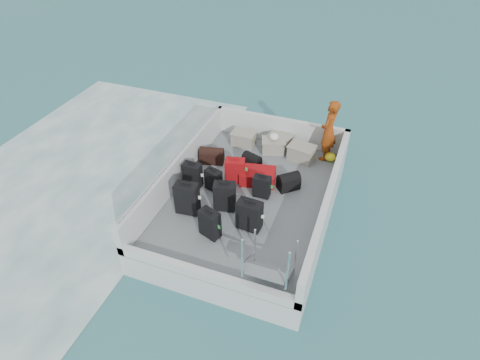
# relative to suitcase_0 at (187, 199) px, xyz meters

# --- Properties ---
(ground) EXTENTS (160.00, 160.00, 0.00)m
(ground) POSITION_rel_suitcase_0_xyz_m (1.06, 0.95, -0.99)
(ground) COLOR #1B5C5F
(ground) RESTS_ON ground
(wake_foam) EXTENTS (10.00, 10.00, 0.00)m
(wake_foam) POSITION_rel_suitcase_0_xyz_m (-3.74, 0.95, -0.99)
(wake_foam) COLOR white
(wake_foam) RESTS_ON ground
(ferry_hull) EXTENTS (3.60, 5.00, 0.60)m
(ferry_hull) POSITION_rel_suitcase_0_xyz_m (1.06, 0.95, -0.69)
(ferry_hull) COLOR silver
(ferry_hull) RESTS_ON ground
(deck) EXTENTS (3.30, 4.70, 0.02)m
(deck) POSITION_rel_suitcase_0_xyz_m (1.06, 0.95, -0.38)
(deck) COLOR slate
(deck) RESTS_ON ferry_hull
(deck_fittings) EXTENTS (3.60, 5.00, 0.90)m
(deck_fittings) POSITION_rel_suitcase_0_xyz_m (1.41, 0.62, -0.00)
(deck_fittings) COLOR silver
(deck_fittings) RESTS_ON deck
(suitcase_0) EXTENTS (0.51, 0.32, 0.75)m
(suitcase_0) POSITION_rel_suitcase_0_xyz_m (0.00, 0.00, 0.00)
(suitcase_0) COLOR black
(suitcase_0) RESTS_ON deck
(suitcase_1) EXTENTS (0.42, 0.25, 0.62)m
(suitcase_1) POSITION_rel_suitcase_0_xyz_m (-0.28, 0.84, -0.06)
(suitcase_1) COLOR black
(suitcase_1) RESTS_ON deck
(suitcase_2) EXTENTS (0.41, 0.32, 0.53)m
(suitcase_2) POSITION_rel_suitcase_0_xyz_m (0.21, 0.89, -0.11)
(suitcase_2) COLOR black
(suitcase_2) RESTS_ON deck
(suitcase_3) EXTENTS (0.47, 0.37, 0.63)m
(suitcase_3) POSITION_rel_suitcase_0_xyz_m (0.72, -0.47, -0.06)
(suitcase_3) COLOR black
(suitcase_3) RESTS_ON deck
(suitcase_4) EXTENTS (0.51, 0.38, 0.68)m
(suitcase_4) POSITION_rel_suitcase_0_xyz_m (0.70, 0.37, -0.03)
(suitcase_4) COLOR black
(suitcase_4) RESTS_ON deck
(suitcase_5) EXTENTS (0.50, 0.37, 0.62)m
(suitcase_5) POSITION_rel_suitcase_0_xyz_m (0.57, 1.33, -0.06)
(suitcase_5) COLOR #9F0C0D
(suitcase_5) RESTS_ON deck
(suitcase_6) EXTENTS (0.51, 0.33, 0.68)m
(suitcase_6) POSITION_rel_suitcase_0_xyz_m (1.39, 0.00, -0.03)
(suitcase_6) COLOR black
(suitcase_6) RESTS_ON deck
(suitcase_7) EXTENTS (0.39, 0.23, 0.54)m
(suitcase_7) POSITION_rel_suitcase_0_xyz_m (1.32, 1.04, -0.10)
(suitcase_7) COLOR black
(suitcase_7) RESTS_ON deck
(suitcase_8) EXTENTS (0.90, 0.68, 0.32)m
(suitcase_8) POSITION_rel_suitcase_0_xyz_m (1.07, 1.51, -0.21)
(suitcase_8) COLOR #9F0C0D
(suitcase_8) RESTS_ON deck
(duffel_0) EXTENTS (0.64, 0.42, 0.32)m
(duffel_0) POSITION_rel_suitcase_0_xyz_m (-0.25, 1.86, -0.21)
(duffel_0) COLOR black
(duffel_0) RESTS_ON deck
(duffel_1) EXTENTS (0.51, 0.43, 0.32)m
(duffel_1) POSITION_rel_suitcase_0_xyz_m (0.76, 1.96, -0.21)
(duffel_1) COLOR black
(duffel_1) RESTS_ON deck
(duffel_2) EXTENTS (0.57, 0.55, 0.32)m
(duffel_2) POSITION_rel_suitcase_0_xyz_m (1.81, 1.52, -0.21)
(duffel_2) COLOR black
(duffel_2) RESTS_ON deck
(crate_0) EXTENTS (0.59, 0.41, 0.35)m
(crate_0) POSITION_rel_suitcase_0_xyz_m (0.22, 2.88, -0.20)
(crate_0) COLOR gray
(crate_0) RESTS_ON deck
(crate_1) EXTENTS (0.65, 0.53, 0.34)m
(crate_1) POSITION_rel_suitcase_0_xyz_m (1.16, 3.12, -0.20)
(crate_1) COLOR gray
(crate_1) RESTS_ON deck
(crate_2) EXTENTS (0.66, 0.55, 0.34)m
(crate_2) POSITION_rel_suitcase_0_xyz_m (1.06, 2.82, -0.20)
(crate_2) COLOR gray
(crate_2) RESTS_ON deck
(crate_3) EXTENTS (0.68, 0.53, 0.37)m
(crate_3) POSITION_rel_suitcase_0_xyz_m (1.81, 2.74, -0.19)
(crate_3) COLOR gray
(crate_3) RESTS_ON deck
(yellow_bag) EXTENTS (0.28, 0.26, 0.22)m
(yellow_bag) POSITION_rel_suitcase_0_xyz_m (2.51, 2.95, -0.26)
(yellow_bag) COLOR yellow
(yellow_bag) RESTS_ON deck
(white_bag) EXTENTS (0.24, 0.24, 0.18)m
(white_bag) POSITION_rel_suitcase_0_xyz_m (1.06, 2.82, 0.06)
(white_bag) COLOR white
(white_bag) RESTS_ON crate_2
(passenger) EXTENTS (0.49, 0.65, 1.59)m
(passenger) POSITION_rel_suitcase_0_xyz_m (2.36, 3.03, 0.42)
(passenger) COLOR #C34D12
(passenger) RESTS_ON deck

